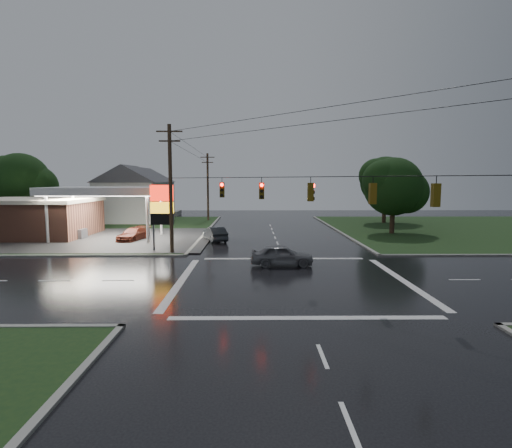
{
  "coord_description": "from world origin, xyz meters",
  "views": [
    {
      "loc": [
        -2.51,
        -24.71,
        6.27
      ],
      "look_at": [
        -2.24,
        5.38,
        3.0
      ],
      "focal_mm": 28.0,
      "sensor_mm": 36.0,
      "label": 1
    }
  ],
  "objects_px": {
    "utility_pole_n": "(208,186)",
    "house_near": "(131,193)",
    "tree_ne_far": "(386,181)",
    "utility_pole_nw": "(171,187)",
    "pylon_sign": "(162,206)",
    "car_crossing": "(282,255)",
    "car_pump": "(133,234)",
    "tree_nw_behind": "(22,181)",
    "car_north": "(215,234)",
    "tree_ne_near": "(395,187)",
    "gas_station": "(44,214)",
    "house_far": "(145,191)"
  },
  "relations": [
    {
      "from": "utility_pole_n",
      "to": "car_crossing",
      "type": "distance_m",
      "value": 35.16
    },
    {
      "from": "pylon_sign",
      "to": "car_crossing",
      "type": "xyz_separation_m",
      "value": [
        10.16,
        -6.12,
        -3.22
      ]
    },
    {
      "from": "gas_station",
      "to": "house_near",
      "type": "bearing_deg",
      "value": 73.83
    },
    {
      "from": "pylon_sign",
      "to": "car_north",
      "type": "distance_m",
      "value": 7.97
    },
    {
      "from": "car_crossing",
      "to": "car_pump",
      "type": "bearing_deg",
      "value": 49.69
    },
    {
      "from": "house_near",
      "to": "tree_nw_behind",
      "type": "xyz_separation_m",
      "value": [
        -12.89,
        -6.01,
        1.77
      ]
    },
    {
      "from": "pylon_sign",
      "to": "car_north",
      "type": "height_order",
      "value": "pylon_sign"
    },
    {
      "from": "utility_pole_nw",
      "to": "pylon_sign",
      "type": "bearing_deg",
      "value": 135.0
    },
    {
      "from": "tree_ne_far",
      "to": "car_crossing",
      "type": "height_order",
      "value": "tree_ne_far"
    },
    {
      "from": "car_crossing",
      "to": "utility_pole_nw",
      "type": "bearing_deg",
      "value": 61.1
    },
    {
      "from": "tree_ne_far",
      "to": "car_crossing",
      "type": "xyz_separation_m",
      "value": [
        -17.49,
        -29.62,
        -5.39
      ]
    },
    {
      "from": "utility_pole_n",
      "to": "tree_nw_behind",
      "type": "bearing_deg",
      "value": -161.79
    },
    {
      "from": "utility_pole_nw",
      "to": "tree_ne_near",
      "type": "height_order",
      "value": "utility_pole_nw"
    },
    {
      "from": "car_pump",
      "to": "gas_station",
      "type": "bearing_deg",
      "value": 179.57
    },
    {
      "from": "house_near",
      "to": "car_crossing",
      "type": "relative_size",
      "value": 2.39
    },
    {
      "from": "utility_pole_nw",
      "to": "house_far",
      "type": "bearing_deg",
      "value": 107.92
    },
    {
      "from": "pylon_sign",
      "to": "gas_station",
      "type": "bearing_deg",
      "value": 148.78
    },
    {
      "from": "car_pump",
      "to": "pylon_sign",
      "type": "bearing_deg",
      "value": -41.2
    },
    {
      "from": "pylon_sign",
      "to": "tree_ne_near",
      "type": "relative_size",
      "value": 0.67
    },
    {
      "from": "pylon_sign",
      "to": "house_near",
      "type": "relative_size",
      "value": 0.54
    },
    {
      "from": "utility_pole_n",
      "to": "car_north",
      "type": "xyz_separation_m",
      "value": [
        3.1,
        -21.5,
        -4.72
      ]
    },
    {
      "from": "tree_ne_far",
      "to": "car_north",
      "type": "bearing_deg",
      "value": -143.39
    },
    {
      "from": "tree_nw_behind",
      "to": "tree_ne_near",
      "type": "distance_m",
      "value": 48.65
    },
    {
      "from": "utility_pole_n",
      "to": "tree_ne_far",
      "type": "bearing_deg",
      "value": -8.55
    },
    {
      "from": "tree_ne_far",
      "to": "car_pump",
      "type": "bearing_deg",
      "value": -152.18
    },
    {
      "from": "utility_pole_nw",
      "to": "car_crossing",
      "type": "xyz_separation_m",
      "value": [
        9.16,
        -5.12,
        -4.93
      ]
    },
    {
      "from": "gas_station",
      "to": "pylon_sign",
      "type": "bearing_deg",
      "value": -31.22
    },
    {
      "from": "utility_pole_n",
      "to": "car_pump",
      "type": "xyz_separation_m",
      "value": [
        -5.55,
        -21.0,
        -4.79
      ]
    },
    {
      "from": "house_near",
      "to": "tree_ne_far",
      "type": "distance_m",
      "value": 38.19
    },
    {
      "from": "gas_station",
      "to": "car_crossing",
      "type": "height_order",
      "value": "gas_station"
    },
    {
      "from": "tree_nw_behind",
      "to": "tree_ne_far",
      "type": "height_order",
      "value": "tree_nw_behind"
    },
    {
      "from": "gas_station",
      "to": "tree_ne_far",
      "type": "relative_size",
      "value": 2.67
    },
    {
      "from": "tree_ne_near",
      "to": "car_pump",
      "type": "bearing_deg",
      "value": -170.3
    },
    {
      "from": "utility_pole_n",
      "to": "house_near",
      "type": "distance_m",
      "value": 11.67
    },
    {
      "from": "pylon_sign",
      "to": "car_crossing",
      "type": "distance_m",
      "value": 12.29
    },
    {
      "from": "utility_pole_n",
      "to": "car_pump",
      "type": "height_order",
      "value": "utility_pole_n"
    },
    {
      "from": "tree_ne_far",
      "to": "tree_nw_behind",
      "type": "bearing_deg",
      "value": -175.51
    },
    {
      "from": "gas_station",
      "to": "car_pump",
      "type": "relative_size",
      "value": 5.59
    },
    {
      "from": "house_near",
      "to": "tree_ne_near",
      "type": "relative_size",
      "value": 1.23
    },
    {
      "from": "house_near",
      "to": "utility_pole_nw",
      "type": "bearing_deg",
      "value": -66.63
    },
    {
      "from": "house_near",
      "to": "car_crossing",
      "type": "distance_m",
      "value": 37.92
    },
    {
      "from": "gas_station",
      "to": "pylon_sign",
      "type": "xyz_separation_m",
      "value": [
        15.18,
        -9.2,
        1.46
      ]
    },
    {
      "from": "tree_nw_behind",
      "to": "car_pump",
      "type": "distance_m",
      "value": 23.49
    },
    {
      "from": "house_far",
      "to": "car_pump",
      "type": "distance_m",
      "value": 31.97
    },
    {
      "from": "tree_ne_near",
      "to": "car_crossing",
      "type": "bearing_deg",
      "value": -129.42
    },
    {
      "from": "tree_ne_near",
      "to": "tree_ne_far",
      "type": "relative_size",
      "value": 0.92
    },
    {
      "from": "tree_ne_near",
      "to": "utility_pole_nw",
      "type": "bearing_deg",
      "value": -152.14
    },
    {
      "from": "gas_station",
      "to": "tree_ne_far",
      "type": "distance_m",
      "value": 45.29
    },
    {
      "from": "utility_pole_n",
      "to": "tree_ne_near",
      "type": "distance_m",
      "value": 28.55
    },
    {
      "from": "tree_ne_far",
      "to": "car_crossing",
      "type": "bearing_deg",
      "value": -120.56
    }
  ]
}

